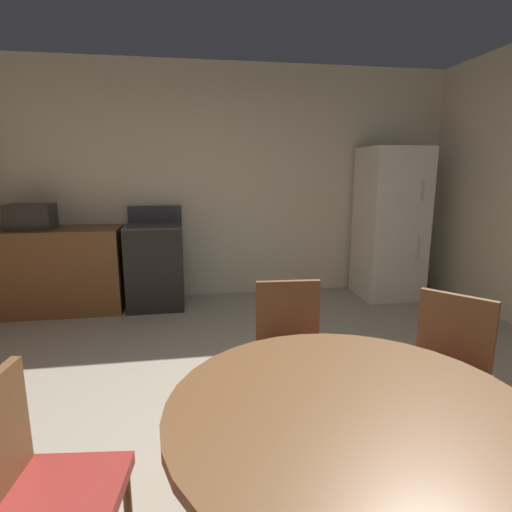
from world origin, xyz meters
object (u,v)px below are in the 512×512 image
(chair_north, at_px, (291,348))
(chair_northeast, at_px, (445,368))
(microwave, at_px, (31,217))
(chair_west, at_px, (35,488))
(dining_table, at_px, (349,450))
(refrigerator, at_px, (390,224))
(oven_range, at_px, (156,265))

(chair_north, xyz_separation_m, chair_northeast, (0.73, -0.37, 0.00))
(microwave, bearing_deg, chair_west, -71.80)
(dining_table, height_order, chair_west, chair_west)
(microwave, bearing_deg, chair_northeast, -44.05)
(chair_west, bearing_deg, dining_table, 0.00)
(microwave, distance_m, chair_northeast, 4.06)
(dining_table, xyz_separation_m, chair_northeast, (0.79, 0.65, -0.10))
(chair_north, bearing_deg, microwave, -134.81)
(chair_north, xyz_separation_m, chair_west, (-1.07, -0.90, 0.00))
(chair_northeast, bearing_deg, microwave, -83.41)
(chair_west, bearing_deg, chair_northeast, 22.98)
(microwave, distance_m, chair_north, 3.30)
(refrigerator, bearing_deg, chair_west, -131.20)
(dining_table, relative_size, chair_northeast, 1.38)
(oven_range, xyz_separation_m, chair_north, (0.93, -2.43, 0.03))
(oven_range, height_order, dining_table, oven_range)
(refrigerator, distance_m, chair_north, 3.00)
(refrigerator, bearing_deg, dining_table, -118.68)
(chair_northeast, bearing_deg, dining_table, 0.00)
(chair_north, bearing_deg, chair_northeast, 66.40)
(oven_range, height_order, refrigerator, refrigerator)
(refrigerator, bearing_deg, oven_range, 178.87)
(chair_north, distance_m, chair_west, 1.40)
(chair_northeast, bearing_deg, chair_north, -66.40)
(refrigerator, relative_size, chair_west, 2.02)
(refrigerator, relative_size, chair_northeast, 2.02)
(refrigerator, distance_m, chair_northeast, 2.97)
(chair_north, relative_size, chair_west, 1.00)
(dining_table, bearing_deg, oven_range, 104.21)
(dining_table, bearing_deg, microwave, 121.43)
(oven_range, height_order, chair_west, oven_range)
(chair_north, bearing_deg, refrigerator, 146.39)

